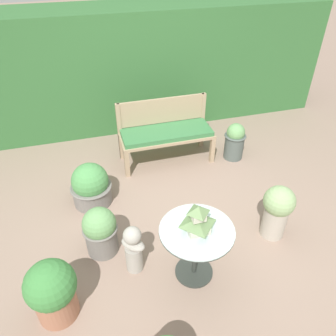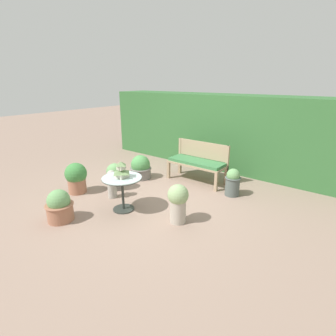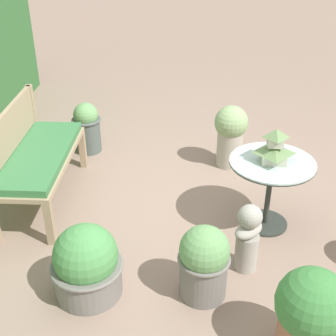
{
  "view_description": "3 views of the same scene",
  "coord_description": "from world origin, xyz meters",
  "px_view_note": "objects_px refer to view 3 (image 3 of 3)",
  "views": [
    {
      "loc": [
        -0.83,
        -2.55,
        2.74
      ],
      "look_at": [
        0.07,
        0.57,
        0.34
      ],
      "focal_mm": 35.0,
      "sensor_mm": 36.0,
      "label": 1
    },
    {
      "loc": [
        3.13,
        -3.47,
        2.16
      ],
      "look_at": [
        0.29,
        0.13,
        0.61
      ],
      "focal_mm": 28.0,
      "sensor_mm": 36.0,
      "label": 2
    },
    {
      "loc": [
        -3.23,
        -0.07,
        2.38
      ],
      "look_at": [
        0.19,
        0.11,
        0.39
      ],
      "focal_mm": 50.0,
      "sensor_mm": 36.0,
      "label": 3
    }
  ],
  "objects_px": {
    "patio_table": "(271,176)",
    "potted_plant_bench_right": "(310,314)",
    "garden_bench": "(40,159)",
    "garden_bust": "(248,237)",
    "potted_plant_table_far": "(231,133)",
    "pagoda_birdhouse": "(274,148)",
    "potted_plant_patio_mid": "(204,262)",
    "potted_plant_hedge_corner": "(87,127)",
    "potted_plant_bench_left": "(87,264)"
  },
  "relations": [
    {
      "from": "potted_plant_bench_right",
      "to": "potted_plant_patio_mid",
      "type": "xyz_separation_m",
      "value": [
        0.46,
        0.6,
        -0.04
      ]
    },
    {
      "from": "garden_bust",
      "to": "potted_plant_table_far",
      "type": "height_order",
      "value": "potted_plant_table_far"
    },
    {
      "from": "pagoda_birdhouse",
      "to": "potted_plant_table_far",
      "type": "bearing_deg",
      "value": 13.87
    },
    {
      "from": "potted_plant_hedge_corner",
      "to": "potted_plant_table_far",
      "type": "bearing_deg",
      "value": -98.77
    },
    {
      "from": "garden_bust",
      "to": "potted_plant_hedge_corner",
      "type": "bearing_deg",
      "value": 85.38
    },
    {
      "from": "potted_plant_table_far",
      "to": "patio_table",
      "type": "bearing_deg",
      "value": -166.13
    },
    {
      "from": "garden_bench",
      "to": "pagoda_birdhouse",
      "type": "height_order",
      "value": "pagoda_birdhouse"
    },
    {
      "from": "patio_table",
      "to": "garden_bust",
      "type": "distance_m",
      "value": 0.61
    },
    {
      "from": "potted_plant_table_far",
      "to": "potted_plant_patio_mid",
      "type": "xyz_separation_m",
      "value": [
        -1.82,
        0.29,
        -0.08
      ]
    },
    {
      "from": "potted_plant_bench_right",
      "to": "potted_plant_table_far",
      "type": "distance_m",
      "value": 2.3
    },
    {
      "from": "garden_bench",
      "to": "potted_plant_table_far",
      "type": "height_order",
      "value": "potted_plant_table_far"
    },
    {
      "from": "potted_plant_bench_right",
      "to": "potted_plant_hedge_corner",
      "type": "bearing_deg",
      "value": 35.72
    },
    {
      "from": "pagoda_birdhouse",
      "to": "potted_plant_patio_mid",
      "type": "distance_m",
      "value": 1.07
    },
    {
      "from": "pagoda_birdhouse",
      "to": "potted_plant_patio_mid",
      "type": "xyz_separation_m",
      "value": [
        -0.82,
        0.53,
        -0.44
      ]
    },
    {
      "from": "potted_plant_bench_left",
      "to": "potted_plant_table_far",
      "type": "bearing_deg",
      "value": -30.2
    },
    {
      "from": "garden_bench",
      "to": "garden_bust",
      "type": "xyz_separation_m",
      "value": [
        -0.81,
        -1.72,
        -0.13
      ]
    },
    {
      "from": "garden_bench",
      "to": "potted_plant_table_far",
      "type": "distance_m",
      "value": 1.84
    },
    {
      "from": "garden_bench",
      "to": "potted_plant_bench_right",
      "type": "relative_size",
      "value": 2.08
    },
    {
      "from": "garden_bust",
      "to": "potted_plant_table_far",
      "type": "distance_m",
      "value": 1.54
    },
    {
      "from": "potted_plant_hedge_corner",
      "to": "potted_plant_bench_left",
      "type": "height_order",
      "value": "potted_plant_hedge_corner"
    },
    {
      "from": "potted_plant_bench_right",
      "to": "potted_plant_table_far",
      "type": "relative_size",
      "value": 0.97
    },
    {
      "from": "garden_bust",
      "to": "potted_plant_bench_right",
      "type": "distance_m",
      "value": 0.79
    },
    {
      "from": "garden_bench",
      "to": "garden_bust",
      "type": "distance_m",
      "value": 1.91
    },
    {
      "from": "patio_table",
      "to": "potted_plant_bench_left",
      "type": "height_order",
      "value": "patio_table"
    },
    {
      "from": "garden_bench",
      "to": "potted_plant_table_far",
      "type": "relative_size",
      "value": 2.01
    },
    {
      "from": "pagoda_birdhouse",
      "to": "potted_plant_patio_mid",
      "type": "bearing_deg",
      "value": 147.0
    },
    {
      "from": "potted_plant_bench_right",
      "to": "potted_plant_patio_mid",
      "type": "distance_m",
      "value": 0.75
    },
    {
      "from": "potted_plant_bench_right",
      "to": "patio_table",
      "type": "bearing_deg",
      "value": 2.92
    },
    {
      "from": "pagoda_birdhouse",
      "to": "potted_plant_bench_left",
      "type": "relative_size",
      "value": 0.51
    },
    {
      "from": "garden_bust",
      "to": "potted_plant_bench_left",
      "type": "relative_size",
      "value": 1.01
    },
    {
      "from": "patio_table",
      "to": "potted_plant_table_far",
      "type": "distance_m",
      "value": 1.03
    },
    {
      "from": "garden_bench",
      "to": "potted_plant_bench_left",
      "type": "xyz_separation_m",
      "value": [
        -1.12,
        -0.62,
        -0.17
      ]
    },
    {
      "from": "potted_plant_bench_left",
      "to": "potted_plant_patio_mid",
      "type": "bearing_deg",
      "value": -88.12
    },
    {
      "from": "potted_plant_patio_mid",
      "to": "garden_bench",
      "type": "bearing_deg",
      "value": 52.17
    },
    {
      "from": "potted_plant_patio_mid",
      "to": "potted_plant_bench_right",
      "type": "bearing_deg",
      "value": -127.46
    },
    {
      "from": "potted_plant_hedge_corner",
      "to": "patio_table",
      "type": "bearing_deg",
      "value": -125.24
    },
    {
      "from": "potted_plant_hedge_corner",
      "to": "potted_plant_table_far",
      "type": "relative_size",
      "value": 0.85
    },
    {
      "from": "potted_plant_bench_right",
      "to": "potted_plant_patio_mid",
      "type": "height_order",
      "value": "potted_plant_bench_right"
    },
    {
      "from": "patio_table",
      "to": "potted_plant_bench_right",
      "type": "distance_m",
      "value": 1.29
    },
    {
      "from": "pagoda_birdhouse",
      "to": "potted_plant_bench_left",
      "type": "distance_m",
      "value": 1.64
    },
    {
      "from": "garden_bench",
      "to": "garden_bust",
      "type": "bearing_deg",
      "value": -115.32
    },
    {
      "from": "garden_bench",
      "to": "potted_plant_table_far",
      "type": "xyz_separation_m",
      "value": [
        0.73,
        -1.69,
        -0.05
      ]
    },
    {
      "from": "patio_table",
      "to": "potted_plant_bench_right",
      "type": "relative_size",
      "value": 1.09
    },
    {
      "from": "pagoda_birdhouse",
      "to": "potted_plant_bench_right",
      "type": "relative_size",
      "value": 0.45
    },
    {
      "from": "patio_table",
      "to": "potted_plant_table_far",
      "type": "relative_size",
      "value": 1.06
    },
    {
      "from": "potted_plant_table_far",
      "to": "potted_plant_patio_mid",
      "type": "bearing_deg",
      "value": 171.04
    },
    {
      "from": "pagoda_birdhouse",
      "to": "potted_plant_hedge_corner",
      "type": "bearing_deg",
      "value": 54.76
    },
    {
      "from": "potted_plant_bench_right",
      "to": "potted_plant_patio_mid",
      "type": "relative_size",
      "value": 1.12
    },
    {
      "from": "garden_bench",
      "to": "potted_plant_bench_left",
      "type": "relative_size",
      "value": 2.37
    },
    {
      "from": "patio_table",
      "to": "potted_plant_hedge_corner",
      "type": "bearing_deg",
      "value": 54.76
    }
  ]
}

